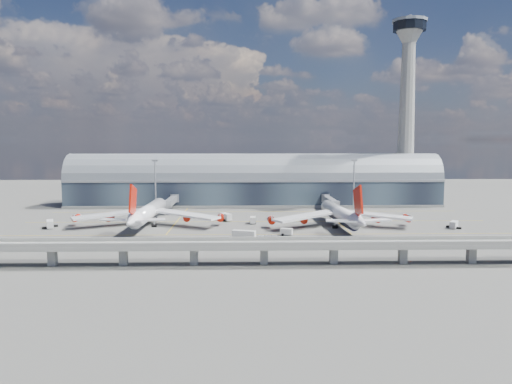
{
  "coord_description": "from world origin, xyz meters",
  "views": [
    {
      "loc": [
        -5.8,
        -194.71,
        35.52
      ],
      "look_at": [
        -0.68,
        10.0,
        14.0
      ],
      "focal_mm": 35.0,
      "sensor_mm": 36.0,
      "label": 1
    }
  ],
  "objects_px": {
    "floodlight_mast_right": "(354,183)",
    "service_truck_0": "(50,224)",
    "airliner_left": "(147,213)",
    "cargo_train_1": "(268,237)",
    "airliner_right": "(341,215)",
    "service_truck_4": "(253,220)",
    "control_tower": "(407,111)",
    "service_truck_5": "(226,217)",
    "service_truck_1": "(286,232)",
    "cargo_train_0": "(114,241)",
    "service_truck_3": "(454,225)",
    "service_truck_2": "(244,235)",
    "floodlight_mast_left": "(155,184)"
  },
  "relations": [
    {
      "from": "service_truck_0",
      "to": "service_truck_2",
      "type": "xyz_separation_m",
      "value": [
        78.26,
        -24.03,
        -0.02
      ]
    },
    {
      "from": "control_tower",
      "to": "cargo_train_0",
      "type": "bearing_deg",
      "value": -141.32
    },
    {
      "from": "service_truck_0",
      "to": "service_truck_1",
      "type": "height_order",
      "value": "service_truck_0"
    },
    {
      "from": "airliner_right",
      "to": "service_truck_1",
      "type": "relative_size",
      "value": 13.05
    },
    {
      "from": "service_truck_2",
      "to": "service_truck_0",
      "type": "bearing_deg",
      "value": 89.62
    },
    {
      "from": "floodlight_mast_left",
      "to": "airliner_left",
      "type": "xyz_separation_m",
      "value": [
        4.7,
        -46.33,
        -7.89
      ]
    },
    {
      "from": "service_truck_4",
      "to": "control_tower",
      "type": "bearing_deg",
      "value": 39.68
    },
    {
      "from": "service_truck_0",
      "to": "service_truck_4",
      "type": "height_order",
      "value": "service_truck_0"
    },
    {
      "from": "airliner_left",
      "to": "cargo_train_0",
      "type": "relative_size",
      "value": 8.66
    },
    {
      "from": "service_truck_5",
      "to": "cargo_train_0",
      "type": "distance_m",
      "value": 60.38
    },
    {
      "from": "cargo_train_1",
      "to": "service_truck_3",
      "type": "bearing_deg",
      "value": -69.14
    },
    {
      "from": "airliner_right",
      "to": "cargo_train_0",
      "type": "relative_size",
      "value": 8.24
    },
    {
      "from": "service_truck_5",
      "to": "service_truck_2",
      "type": "bearing_deg",
      "value": -108.53
    },
    {
      "from": "airliner_left",
      "to": "service_truck_1",
      "type": "height_order",
      "value": "airliner_left"
    },
    {
      "from": "floodlight_mast_right",
      "to": "cargo_train_0",
      "type": "distance_m",
      "value": 129.24
    },
    {
      "from": "control_tower",
      "to": "service_truck_4",
      "type": "height_order",
      "value": "control_tower"
    },
    {
      "from": "service_truck_0",
      "to": "control_tower",
      "type": "bearing_deg",
      "value": 2.67
    },
    {
      "from": "service_truck_1",
      "to": "cargo_train_1",
      "type": "distance_m",
      "value": 11.14
    },
    {
      "from": "service_truck_4",
      "to": "cargo_train_0",
      "type": "relative_size",
      "value": 0.66
    },
    {
      "from": "service_truck_1",
      "to": "cargo_train_1",
      "type": "height_order",
      "value": "service_truck_1"
    },
    {
      "from": "control_tower",
      "to": "service_truck_2",
      "type": "distance_m",
      "value": 144.82
    },
    {
      "from": "service_truck_0",
      "to": "service_truck_3",
      "type": "height_order",
      "value": "service_truck_0"
    },
    {
      "from": "airliner_right",
      "to": "service_truck_5",
      "type": "xyz_separation_m",
      "value": [
        -47.38,
        17.61,
        -3.51
      ]
    },
    {
      "from": "control_tower",
      "to": "service_truck_3",
      "type": "bearing_deg",
      "value": -94.38
    },
    {
      "from": "floodlight_mast_left",
      "to": "service_truck_0",
      "type": "distance_m",
      "value": 60.95
    },
    {
      "from": "floodlight_mast_left",
      "to": "service_truck_4",
      "type": "distance_m",
      "value": 63.94
    },
    {
      "from": "service_truck_3",
      "to": "service_truck_4",
      "type": "height_order",
      "value": "service_truck_3"
    },
    {
      "from": "floodlight_mast_right",
      "to": "airliner_left",
      "type": "distance_m",
      "value": 106.26
    },
    {
      "from": "airliner_right",
      "to": "service_truck_0",
      "type": "distance_m",
      "value": 117.86
    },
    {
      "from": "floodlight_mast_right",
      "to": "service_truck_0",
      "type": "distance_m",
      "value": 143.23
    },
    {
      "from": "floodlight_mast_left",
      "to": "service_truck_0",
      "type": "xyz_separation_m",
      "value": [
        -34.0,
        -49.14,
        -12.02
      ]
    },
    {
      "from": "service_truck_0",
      "to": "cargo_train_1",
      "type": "relative_size",
      "value": 1.12
    },
    {
      "from": "service_truck_0",
      "to": "service_truck_5",
      "type": "distance_m",
      "value": 72.35
    },
    {
      "from": "service_truck_3",
      "to": "cargo_train_1",
      "type": "bearing_deg",
      "value": -131.15
    },
    {
      "from": "control_tower",
      "to": "floodlight_mast_right",
      "type": "bearing_deg",
      "value": -141.34
    },
    {
      "from": "floodlight_mast_left",
      "to": "cargo_train_0",
      "type": "bearing_deg",
      "value": -90.28
    },
    {
      "from": "service_truck_1",
      "to": "service_truck_4",
      "type": "relative_size",
      "value": 0.96
    },
    {
      "from": "service_truck_5",
      "to": "cargo_train_1",
      "type": "relative_size",
      "value": 1.0
    },
    {
      "from": "floodlight_mast_left",
      "to": "service_truck_1",
      "type": "distance_m",
      "value": 90.58
    },
    {
      "from": "airliner_left",
      "to": "cargo_train_1",
      "type": "xyz_separation_m",
      "value": [
        48.12,
        -28.59,
        -4.94
      ]
    },
    {
      "from": "service_truck_5",
      "to": "cargo_train_0",
      "type": "relative_size",
      "value": 0.93
    },
    {
      "from": "service_truck_3",
      "to": "cargo_train_1",
      "type": "relative_size",
      "value": 0.89
    },
    {
      "from": "service_truck_0",
      "to": "cargo_train_1",
      "type": "xyz_separation_m",
      "value": [
        86.82,
        -25.79,
        -0.8
      ]
    },
    {
      "from": "service_truck_2",
      "to": "service_truck_5",
      "type": "height_order",
      "value": "service_truck_5"
    },
    {
      "from": "floodlight_mast_right",
      "to": "service_truck_0",
      "type": "relative_size",
      "value": 3.25
    },
    {
      "from": "floodlight_mast_right",
      "to": "cargo_train_0",
      "type": "height_order",
      "value": "floodlight_mast_right"
    },
    {
      "from": "control_tower",
      "to": "floodlight_mast_right",
      "type": "height_order",
      "value": "control_tower"
    },
    {
      "from": "airliner_right",
      "to": "service_truck_0",
      "type": "relative_size",
      "value": 7.92
    },
    {
      "from": "service_truck_2",
      "to": "cargo_train_1",
      "type": "bearing_deg",
      "value": -84.91
    },
    {
      "from": "service_truck_5",
      "to": "service_truck_3",
      "type": "bearing_deg",
      "value": -42.5
    }
  ]
}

